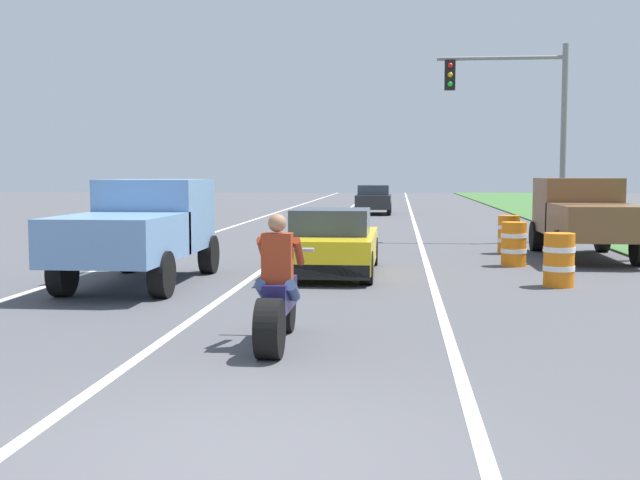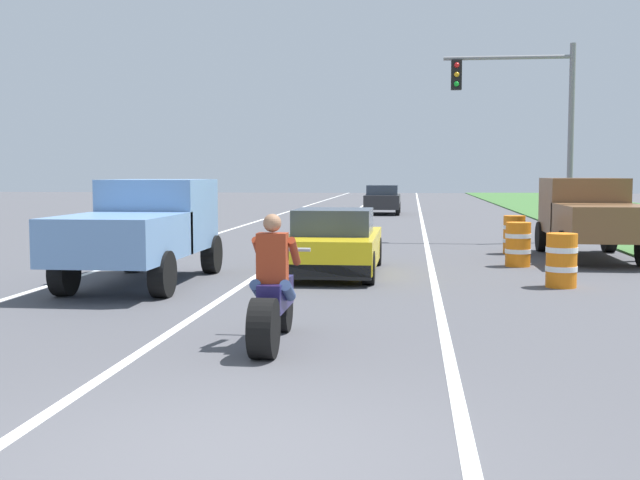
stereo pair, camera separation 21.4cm
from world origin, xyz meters
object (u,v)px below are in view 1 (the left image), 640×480
at_px(construction_barrel_far, 509,234).
at_px(construction_barrel_mid, 514,244).
at_px(distant_car_far_ahead, 374,199).
at_px(pickup_truck_right_shoulder_brown, 585,214).
at_px(sports_car_yellow, 331,244).
at_px(construction_barrel_nearest, 559,260).
at_px(pickup_truck_left_lane_light_blue, 142,226).
at_px(motorcycle_with_rider, 278,299).
at_px(traffic_light_mast_near, 525,113).

bearing_deg(construction_barrel_far, construction_barrel_mid, -95.37).
bearing_deg(distant_car_far_ahead, pickup_truck_right_shoulder_brown, -74.29).
relative_size(sports_car_yellow, construction_barrel_nearest, 4.30).
xyz_separation_m(sports_car_yellow, pickup_truck_left_lane_light_blue, (-3.45, -1.89, 0.48)).
relative_size(pickup_truck_left_lane_light_blue, distant_car_far_ahead, 1.20).
height_order(pickup_truck_right_shoulder_brown, construction_barrel_mid, pickup_truck_right_shoulder_brown).
bearing_deg(pickup_truck_left_lane_light_blue, construction_barrel_mid, 26.52).
relative_size(pickup_truck_left_lane_light_blue, construction_barrel_mid, 4.80).
distance_m(motorcycle_with_rider, construction_barrel_far, 12.56).
bearing_deg(pickup_truck_right_shoulder_brown, construction_barrel_far, 150.96).
distance_m(motorcycle_with_rider, sports_car_yellow, 7.10).
bearing_deg(traffic_light_mast_near, sports_car_yellow, -121.50).
height_order(traffic_light_mast_near, construction_barrel_nearest, traffic_light_mast_near).
bearing_deg(traffic_light_mast_near, construction_barrel_far, -103.76).
bearing_deg(sports_car_yellow, construction_barrel_nearest, -18.55).
xyz_separation_m(motorcycle_with_rider, distant_car_far_ahead, (0.15, 31.77, 0.18)).
relative_size(motorcycle_with_rider, construction_barrel_nearest, 2.21).
relative_size(construction_barrel_nearest, construction_barrel_far, 1.00).
distance_m(pickup_truck_left_lane_light_blue, construction_barrel_nearest, 7.85).
bearing_deg(pickup_truck_left_lane_light_blue, construction_barrel_far, 40.44).
distance_m(motorcycle_with_rider, pickup_truck_left_lane_light_blue, 6.25).
bearing_deg(traffic_light_mast_near, pickup_truck_left_lane_light_blue, -129.82).
bearing_deg(distant_car_far_ahead, pickup_truck_left_lane_light_blue, -97.61).
height_order(motorcycle_with_rider, construction_barrel_mid, motorcycle_with_rider).
bearing_deg(pickup_truck_left_lane_light_blue, traffic_light_mast_near, 50.18).
relative_size(pickup_truck_right_shoulder_brown, construction_barrel_far, 4.80).
bearing_deg(construction_barrel_mid, sports_car_yellow, -155.41).
distance_m(construction_barrel_nearest, construction_barrel_mid, 3.32).
xyz_separation_m(sports_car_yellow, pickup_truck_right_shoulder_brown, (5.99, 3.74, 0.48)).
relative_size(pickup_truck_left_lane_light_blue, construction_barrel_far, 4.80).
relative_size(pickup_truck_left_lane_light_blue, construction_barrel_nearest, 4.80).
relative_size(construction_barrel_mid, distant_car_far_ahead, 0.25).
distance_m(sports_car_yellow, construction_barrel_far, 6.35).
distance_m(pickup_truck_right_shoulder_brown, distant_car_far_ahead, 21.74).
height_order(motorcycle_with_rider, construction_barrel_nearest, motorcycle_with_rider).
distance_m(sports_car_yellow, pickup_truck_left_lane_light_blue, 3.96).
bearing_deg(pickup_truck_left_lane_light_blue, construction_barrel_nearest, 3.09).
xyz_separation_m(construction_barrel_far, distant_car_far_ahead, (-4.17, 19.98, 0.27)).
distance_m(motorcycle_with_rider, distant_car_far_ahead, 31.77).
distance_m(pickup_truck_left_lane_light_blue, traffic_light_mast_near, 13.81).
distance_m(pickup_truck_right_shoulder_brown, traffic_light_mast_near, 5.59).
bearing_deg(motorcycle_with_rider, distant_car_far_ahead, 89.73).
height_order(motorcycle_with_rider, distant_car_far_ahead, motorcycle_with_rider).
bearing_deg(construction_barrel_nearest, construction_barrel_far, 90.85).
relative_size(motorcycle_with_rider, construction_barrel_mid, 2.21).
xyz_separation_m(sports_car_yellow, distant_car_far_ahead, (0.10, 24.67, 0.14)).
height_order(construction_barrel_mid, distant_car_far_ahead, distant_car_far_ahead).
xyz_separation_m(sports_car_yellow, construction_barrel_nearest, (4.36, -1.46, -0.13)).
distance_m(motorcycle_with_rider, construction_barrel_nearest, 7.16).
relative_size(pickup_truck_right_shoulder_brown, traffic_light_mast_near, 0.80).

